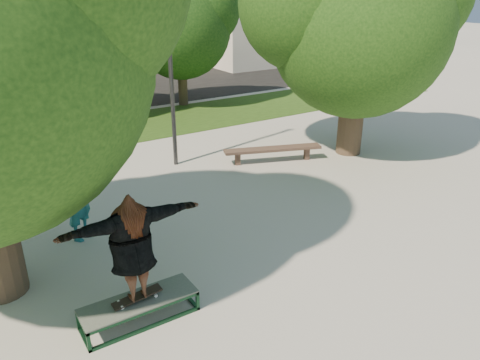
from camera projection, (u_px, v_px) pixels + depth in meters
ground at (240, 247)px, 9.39m from camera, size 120.00×120.00×0.00m
grass_strip at (123, 128)px, 17.25m from camera, size 30.00×4.00×0.02m
asphalt_strip at (54, 98)px, 21.78m from camera, size 40.00×8.00×0.01m
tree_right at (356, 15)px, 13.17m from camera, size 6.24×5.33×6.51m
bg_tree_mid at (31, 11)px, 16.66m from camera, size 5.76×4.92×6.24m
bg_tree_right at (178, 21)px, 19.23m from camera, size 5.04×4.31×5.43m
lamppost at (170, 54)px, 12.55m from camera, size 0.25×0.15×6.11m
grind_box at (140, 310)px, 7.29m from camera, size 1.80×0.60×0.38m
skater_rig at (132, 248)px, 6.85m from camera, size 2.13×0.61×1.80m
bystander at (78, 195)px, 9.44m from camera, size 0.83×0.82×1.93m
bench at (273, 150)px, 13.79m from camera, size 2.86×1.37×0.45m
car_grey at (2, 85)px, 20.88m from camera, size 2.70×5.40×1.47m
car_silver_b at (72, 88)px, 20.48m from camera, size 2.82×5.02×1.37m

